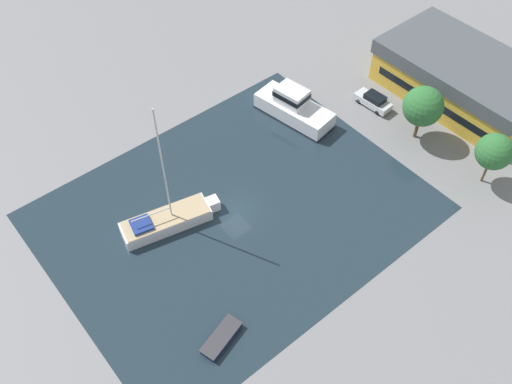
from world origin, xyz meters
TOP-DOWN VIEW (x-y plane):
  - ground_plane at (0.00, 0.00)m, footprint 440.00×440.00m
  - water_canal at (0.00, 0.00)m, footprint 28.62×36.15m
  - warehouse_building at (3.08, 31.72)m, footprint 19.49×11.34m
  - quay_tree_near_building at (4.36, 22.46)m, footprint 4.42×4.42m
  - quay_tree_by_water at (13.30, 22.67)m, footprint 3.77×3.77m
  - parked_car at (-2.24, 22.62)m, footprint 4.64×2.10m
  - sailboat_moored at (-2.90, -6.13)m, footprint 4.70×10.20m
  - motor_cruiser at (-6.92, 14.04)m, footprint 9.92×5.08m
  - small_dinghy at (10.25, -9.57)m, footprint 2.67×4.45m

SIDE VIEW (x-z plane):
  - ground_plane at x=0.00m, z-range 0.00..0.00m
  - water_canal at x=0.00m, z-range 0.00..0.01m
  - small_dinghy at x=10.25m, z-range 0.01..0.65m
  - sailboat_moored at x=-2.90m, z-range -6.67..8.21m
  - parked_car at x=-2.24m, z-range 0.00..1.69m
  - motor_cruiser at x=-6.92m, z-range -0.51..3.34m
  - warehouse_building at x=3.08m, z-range 0.04..5.61m
  - quay_tree_by_water at x=13.30m, z-range 1.22..7.46m
  - quay_tree_near_building at x=4.36m, z-range 1.11..7.76m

